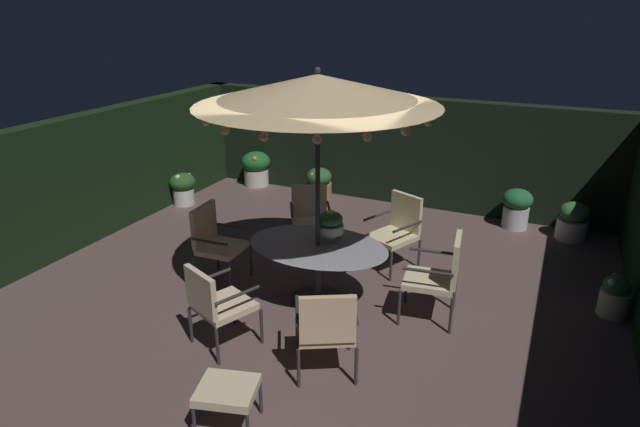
# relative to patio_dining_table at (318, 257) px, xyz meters

# --- Properties ---
(ground_plane) EXTENTS (8.01, 7.75, 0.02)m
(ground_plane) POSITION_rel_patio_dining_table_xyz_m (-0.17, 0.18, -0.61)
(ground_plane) COLOR brown
(hedge_backdrop_rear) EXTENTS (8.01, 0.30, 1.94)m
(hedge_backdrop_rear) POSITION_rel_patio_dining_table_xyz_m (-0.17, 3.91, 0.37)
(hedge_backdrop_rear) COLOR black
(hedge_backdrop_rear) RESTS_ON ground_plane
(hedge_backdrop_left) EXTENTS (0.30, 7.75, 1.94)m
(hedge_backdrop_left) POSITION_rel_patio_dining_table_xyz_m (-4.02, 0.18, 0.37)
(hedge_backdrop_left) COLOR black
(hedge_backdrop_left) RESTS_ON ground_plane
(patio_dining_table) EXTENTS (1.75, 1.22, 0.76)m
(patio_dining_table) POSITION_rel_patio_dining_table_xyz_m (0.00, 0.00, 0.00)
(patio_dining_table) COLOR #302F31
(patio_dining_table) RESTS_ON ground_plane
(patio_umbrella) EXTENTS (2.72, 2.72, 2.84)m
(patio_umbrella) POSITION_rel_patio_dining_table_xyz_m (0.00, -0.00, 1.99)
(patio_umbrella) COLOR #292D2C
(patio_umbrella) RESTS_ON ground_plane
(centerpiece_planter) EXTENTS (0.33, 0.33, 0.40)m
(centerpiece_planter) POSITION_rel_patio_dining_table_xyz_m (0.08, 0.19, 0.38)
(centerpiece_planter) COLOR beige
(centerpiece_planter) RESTS_ON patio_dining_table
(patio_chair_north) EXTENTS (0.79, 0.80, 0.98)m
(patio_chair_north) POSITION_rel_patio_dining_table_xyz_m (0.68, -1.28, -0.03)
(patio_chair_north) COLOR #322D30
(patio_chair_north) RESTS_ON ground_plane
(patio_chair_northeast) EXTENTS (0.68, 0.64, 1.06)m
(patio_chair_northeast) POSITION_rel_patio_dining_table_xyz_m (1.44, 0.19, 0.00)
(patio_chair_northeast) COLOR #302D2E
(patio_chair_northeast) RESTS_ON ground_plane
(patio_chair_east) EXTENTS (0.76, 0.79, 1.02)m
(patio_chair_east) POSITION_rel_patio_dining_table_xyz_m (0.60, 1.33, -0.02)
(patio_chair_east) COLOR #322F30
(patio_chair_east) RESTS_ON ground_plane
(patio_chair_southeast) EXTENTS (0.79, 0.81, 0.97)m
(patio_chair_southeast) POSITION_rel_patio_dining_table_xyz_m (-0.71, 1.27, -0.04)
(patio_chair_southeast) COLOR #2C2F32
(patio_chair_southeast) RESTS_ON ground_plane
(patio_chair_south) EXTENTS (0.59, 0.61, 1.04)m
(patio_chair_south) POSITION_rel_patio_dining_table_xyz_m (-1.45, -0.08, 0.00)
(patio_chair_south) COLOR #322C2C
(patio_chair_south) RESTS_ON ground_plane
(patio_chair_southwest) EXTENTS (0.74, 0.75, 0.96)m
(patio_chair_southwest) POSITION_rel_patio_dining_table_xyz_m (-0.56, -1.33, -0.04)
(patio_chair_southwest) COLOR #302B2D
(patio_chair_southwest) RESTS_ON ground_plane
(ottoman_footrest) EXTENTS (0.60, 0.55, 0.42)m
(ottoman_footrest) POSITION_rel_patio_dining_table_xyz_m (0.20, -2.28, -0.23)
(ottoman_footrest) COLOR #2E2A33
(ottoman_footrest) RESTS_ON ground_plane
(potted_plant_front_corner) EXTENTS (0.34, 0.34, 0.52)m
(potted_plant_front_corner) POSITION_rel_patio_dining_table_xyz_m (3.33, 1.14, -0.34)
(potted_plant_front_corner) COLOR beige
(potted_plant_front_corner) RESTS_ON ground_plane
(potted_plant_back_right) EXTENTS (0.46, 0.46, 0.60)m
(potted_plant_back_right) POSITION_rel_patio_dining_table_xyz_m (2.83, 3.36, -0.30)
(potted_plant_back_right) COLOR silver
(potted_plant_back_right) RESTS_ON ground_plane
(potted_plant_left_far) EXTENTS (0.48, 0.48, 0.58)m
(potted_plant_left_far) POSITION_rel_patio_dining_table_xyz_m (-1.58, 3.46, -0.31)
(potted_plant_left_far) COLOR olive
(potted_plant_left_far) RESTS_ON ground_plane
(potted_plant_left_near) EXTENTS (0.48, 0.49, 0.66)m
(potted_plant_left_near) POSITION_rel_patio_dining_table_xyz_m (1.98, 3.47, -0.24)
(potted_plant_left_near) COLOR silver
(potted_plant_left_near) RESTS_ON ground_plane
(potted_plant_right_near) EXTENTS (0.58, 0.58, 0.69)m
(potted_plant_right_near) POSITION_rel_patio_dining_table_xyz_m (-3.04, 3.61, -0.22)
(potted_plant_right_near) COLOR beige
(potted_plant_right_near) RESTS_ON ground_plane
(potted_plant_right_far) EXTENTS (0.47, 0.47, 0.59)m
(potted_plant_right_far) POSITION_rel_patio_dining_table_xyz_m (-3.68, 2.09, -0.27)
(potted_plant_right_far) COLOR silver
(potted_plant_right_far) RESTS_ON ground_plane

